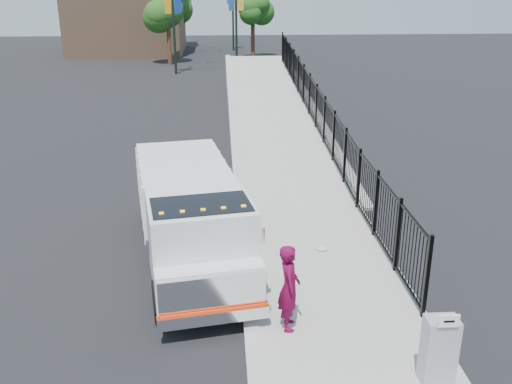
{
  "coord_description": "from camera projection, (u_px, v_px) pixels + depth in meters",
  "views": [
    {
      "loc": [
        -0.5,
        -11.87,
        6.7
      ],
      "look_at": [
        0.35,
        2.0,
        1.44
      ],
      "focal_mm": 40.0,
      "sensor_mm": 36.0,
      "label": 1
    }
  ],
  "objects": [
    {
      "name": "tree_0",
      "position": [
        168.0,
        14.0,
        44.92
      ],
      "size": [
        2.72,
        2.72,
        5.36
      ],
      "color": "#382314",
      "rests_on": "ground"
    },
    {
      "name": "arrow_sign",
      "position": [
        449.0,
        321.0,
        9.22
      ],
      "size": [
        0.35,
        0.04,
        0.22
      ],
      "primitive_type": "cube",
      "color": "white",
      "rests_on": "utility_cabinet"
    },
    {
      "name": "light_pole_0",
      "position": [
        177.0,
        12.0,
        40.21
      ],
      "size": [
        3.77,
        0.22,
        8.0
      ],
      "color": "black",
      "rests_on": "ground"
    },
    {
      "name": "iron_fence",
      "position": [
        316.0,
        120.0,
        24.56
      ],
      "size": [
        0.1,
        28.0,
        1.8
      ],
      "primitive_type": "cube",
      "color": "black",
      "rests_on": "ground"
    },
    {
      "name": "building",
      "position": [
        127.0,
        8.0,
        52.62
      ],
      "size": [
        10.0,
        10.0,
        8.0
      ],
      "primitive_type": "cube",
      "color": "#8C664C",
      "rests_on": "ground"
    },
    {
      "name": "tree_2",
      "position": [
        175.0,
        6.0,
        56.77
      ],
      "size": [
        3.3,
        3.3,
        5.65
      ],
      "color": "#382314",
      "rests_on": "ground"
    },
    {
      "name": "tree_1",
      "position": [
        253.0,
        12.0,
        48.64
      ],
      "size": [
        2.04,
        2.04,
        5.02
      ],
      "color": "#382314",
      "rests_on": "ground"
    },
    {
      "name": "light_pole_2",
      "position": [
        181.0,
        5.0,
        50.61
      ],
      "size": [
        3.77,
        0.22,
        8.0
      ],
      "color": "black",
      "rests_on": "ground"
    },
    {
      "name": "debris",
      "position": [
        322.0,
        248.0,
        14.65
      ],
      "size": [
        0.3,
        0.3,
        0.07
      ],
      "primitive_type": "ellipsoid",
      "color": "silver",
      "rests_on": "sidewalk"
    },
    {
      "name": "ground",
      "position": [
        246.0,
        279.0,
        13.48
      ],
      "size": [
        120.0,
        120.0,
        0.0
      ],
      "primitive_type": "plane",
      "color": "black",
      "rests_on": "ground"
    },
    {
      "name": "sidewalk",
      "position": [
        344.0,
        322.0,
        11.7
      ],
      "size": [
        3.55,
        12.0,
        0.12
      ],
      "primitive_type": "cube",
      "color": "#9E998E",
      "rests_on": "ground"
    },
    {
      "name": "light_pole_3",
      "position": [
        230.0,
        3.0,
        53.62
      ],
      "size": [
        3.78,
        0.22,
        8.0
      ],
      "color": "black",
      "rests_on": "ground"
    },
    {
      "name": "worker",
      "position": [
        289.0,
        287.0,
        11.12
      ],
      "size": [
        0.45,
        0.67,
        1.79
      ],
      "primitive_type": "imported",
      "rotation": [
        0.0,
        0.0,
        1.53
      ],
      "color": "#5C052B",
      "rests_on": "sidewalk"
    },
    {
      "name": "light_pole_1",
      "position": [
        232.0,
        9.0,
        43.57
      ],
      "size": [
        3.78,
        0.22,
        8.0
      ],
      "color": "black",
      "rests_on": "ground"
    },
    {
      "name": "truck",
      "position": [
        191.0,
        213.0,
        13.78
      ],
      "size": [
        3.36,
        7.22,
        2.38
      ],
      "rotation": [
        0.0,
        0.0,
        0.17
      ],
      "color": "black",
      "rests_on": "ground"
    },
    {
      "name": "ramp",
      "position": [
        274.0,
        119.0,
        28.53
      ],
      "size": [
        3.95,
        24.06,
        3.19
      ],
      "primitive_type": "cube",
      "rotation": [
        0.06,
        0.0,
        0.0
      ],
      "color": "#9E998E",
      "rests_on": "ground"
    },
    {
      "name": "utility_cabinet",
      "position": [
        439.0,
        350.0,
        9.69
      ],
      "size": [
        0.55,
        0.4,
        1.25
      ],
      "primitive_type": "cube",
      "color": "gray",
      "rests_on": "sidewalk"
    },
    {
      "name": "curb",
      "position": [
        251.0,
        324.0,
        11.58
      ],
      "size": [
        0.3,
        12.0,
        0.16
      ],
      "primitive_type": "cube",
      "color": "#ADAAA3",
      "rests_on": "ground"
    }
  ]
}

